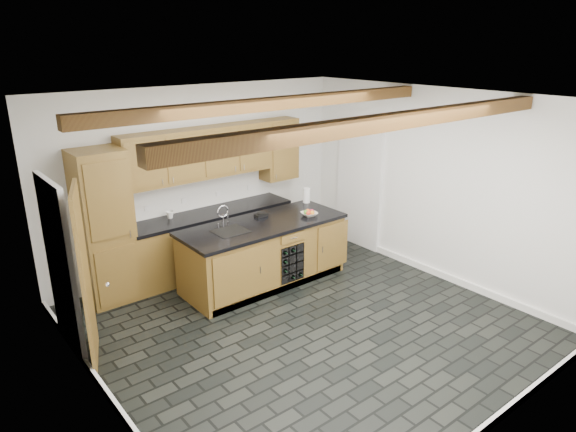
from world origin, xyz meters
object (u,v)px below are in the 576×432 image
object	(u,v)px
kitchen_scale	(261,215)
fruit_bowl	(309,214)
island	(264,253)
paper_towel	(307,195)

from	to	relation	value
kitchen_scale	fruit_bowl	bearing A→B (deg)	-37.89
fruit_bowl	island	bearing A→B (deg)	166.59
fruit_bowl	kitchen_scale	bearing A→B (deg)	143.29
kitchen_scale	fruit_bowl	size ratio (longest dim) A/B	0.82
island	paper_towel	bearing A→B (deg)	18.19
kitchen_scale	fruit_bowl	distance (m)	0.72
kitchen_scale	paper_towel	bearing A→B (deg)	5.07
paper_towel	fruit_bowl	bearing A→B (deg)	-127.07
island	kitchen_scale	world-z (taller)	kitchen_scale
island	kitchen_scale	size ratio (longest dim) A/B	12.85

